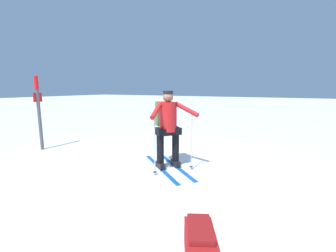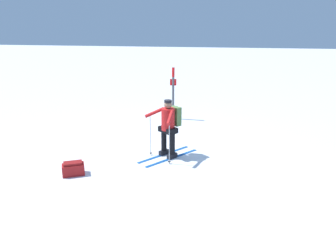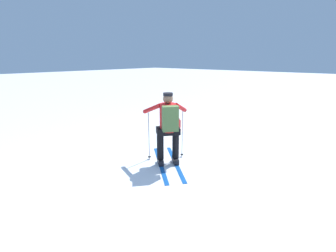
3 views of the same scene
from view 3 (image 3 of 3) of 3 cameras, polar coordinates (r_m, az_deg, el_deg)
name	(u,v)px [view 3 (image 3 of 3)]	position (r m, az deg, el deg)	size (l,w,h in m)	color
ground_plane	(197,161)	(5.32, 7.38, -8.72)	(80.00, 80.00, 0.00)	white
skier	(168,125)	(4.78, 0.06, 0.33)	(1.69, 1.49, 1.60)	#144C9E
dropped_backpack	(175,125)	(7.49, 1.77, 0.30)	(0.49, 0.60, 0.33)	maroon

